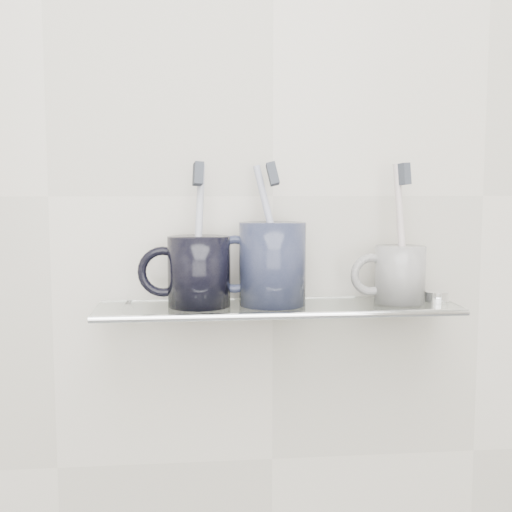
{
  "coord_description": "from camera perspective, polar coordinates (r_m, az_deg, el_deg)",
  "views": [
    {
      "loc": [
        -0.12,
        0.17,
        1.26
      ],
      "look_at": [
        -0.03,
        1.04,
        1.17
      ],
      "focal_mm": 45.0,
      "sensor_mm": 36.0,
      "label": 1
    }
  ],
  "objects": [
    {
      "name": "mug_right_handle",
      "position": [
        0.92,
        10.21,
        -1.65
      ],
      "size": [
        0.06,
        0.01,
        0.06
      ],
      "primitive_type": "torus",
      "rotation": [
        1.57,
        0.0,
        0.0
      ],
      "color": "silver",
      "rests_on": "mug_right"
    },
    {
      "name": "mug_center_handle",
      "position": [
        0.88,
        -1.9,
        -0.74
      ],
      "size": [
        0.08,
        0.01,
        0.08
      ],
      "primitive_type": "torus",
      "rotation": [
        1.57,
        0.0,
        0.0
      ],
      "color": "#181C32",
      "rests_on": "mug_center"
    },
    {
      "name": "bracket_left",
      "position": [
        0.94,
        -11.26,
        -4.91
      ],
      "size": [
        0.02,
        0.03,
        0.02
      ],
      "primitive_type": "cylinder",
      "rotation": [
        1.57,
        0.0,
        0.0
      ],
      "color": "silver",
      "rests_on": "wall_back"
    },
    {
      "name": "wall_back",
      "position": [
        0.94,
        1.51,
        5.34
      ],
      "size": [
        2.5,
        0.0,
        2.5
      ],
      "primitive_type": "plane",
      "rotation": [
        1.57,
        0.0,
        0.0
      ],
      "color": "beige",
      "rests_on": "ground"
    },
    {
      "name": "bristles_center",
      "position": [
        0.88,
        1.49,
        7.3
      ],
      "size": [
        0.02,
        0.03,
        0.04
      ],
      "primitive_type": "cube",
      "rotation": [
        -0.17,
        -0.23,
        -0.04
      ],
      "color": "#333841",
      "rests_on": "toothbrush_center"
    },
    {
      "name": "bristles_left",
      "position": [
        0.88,
        -5.17,
        7.29
      ],
      "size": [
        0.02,
        0.03,
        0.03
      ],
      "primitive_type": "cube",
      "rotation": [
        -0.17,
        0.08,
        0.13
      ],
      "color": "#333841",
      "rests_on": "toothbrush_left"
    },
    {
      "name": "bristles_right",
      "position": [
        0.92,
        12.88,
        7.1
      ],
      "size": [
        0.02,
        0.03,
        0.03
      ],
      "primitive_type": "cube",
      "rotation": [
        -0.08,
        -0.05,
        0.42
      ],
      "color": "#333841",
      "rests_on": "toothbrush_right"
    },
    {
      "name": "mug_center",
      "position": [
        0.89,
        1.47,
        -0.7
      ],
      "size": [
        0.12,
        0.12,
        0.11
      ],
      "primitive_type": "cylinder",
      "rotation": [
        0.0,
        0.0,
        -0.35
      ],
      "color": "#181C32",
      "rests_on": "shelf_glass"
    },
    {
      "name": "chrome_cap",
      "position": [
        0.95,
        15.75,
        -3.48
      ],
      "size": [
        0.04,
        0.04,
        0.01
      ],
      "primitive_type": "cylinder",
      "color": "silver",
      "rests_on": "shelf_glass"
    },
    {
      "name": "shelf_glass",
      "position": [
        0.89,
        1.98,
        -4.63
      ],
      "size": [
        0.5,
        0.12,
        0.01
      ],
      "primitive_type": "cube",
      "color": "silver",
      "rests_on": "wall_back"
    },
    {
      "name": "mug_left_handle",
      "position": [
        0.88,
        -8.26,
        -1.4
      ],
      "size": [
        0.07,
        0.01,
        0.07
      ],
      "primitive_type": "torus",
      "rotation": [
        1.57,
        0.0,
        0.0
      ],
      "color": "black",
      "rests_on": "mug_left"
    },
    {
      "name": "shelf_rail",
      "position": [
        0.84,
        2.49,
        -5.34
      ],
      "size": [
        0.5,
        0.01,
        0.01
      ],
      "primitive_type": "cylinder",
      "rotation": [
        0.0,
        1.57,
        0.0
      ],
      "color": "silver",
      "rests_on": "shelf_glass"
    },
    {
      "name": "toothbrush_center",
      "position": [
        0.88,
        1.47,
        2.12
      ],
      "size": [
        0.05,
        0.04,
        0.19
      ],
      "primitive_type": "cylinder",
      "rotation": [
        -0.17,
        -0.23,
        -0.04
      ],
      "color": "#999CC1",
      "rests_on": "mug_center"
    },
    {
      "name": "toothbrush_right",
      "position": [
        0.93,
        12.76,
        2.14
      ],
      "size": [
        0.03,
        0.02,
        0.19
      ],
      "primitive_type": "cylinder",
      "rotation": [
        -0.08,
        -0.05,
        0.42
      ],
      "color": "beige",
      "rests_on": "mug_right"
    },
    {
      "name": "mug_right",
      "position": [
        0.93,
        12.67,
        -1.6
      ],
      "size": [
        0.08,
        0.08,
        0.08
      ],
      "primitive_type": "cylinder",
      "rotation": [
        0.0,
        0.0,
        -0.13
      ],
      "color": "silver",
      "rests_on": "shelf_glass"
    },
    {
      "name": "toothbrush_left",
      "position": [
        0.88,
        -5.12,
        2.06
      ],
      "size": [
        0.02,
        0.05,
        0.19
      ],
      "primitive_type": "cylinder",
      "rotation": [
        -0.17,
        0.08,
        0.13
      ],
      "color": "#AFB3CA",
      "rests_on": "mug_left"
    },
    {
      "name": "mug_left",
      "position": [
        0.88,
        -5.09,
        -1.37
      ],
      "size": [
        0.11,
        0.11,
        0.1
      ],
      "primitive_type": "cylinder",
      "rotation": [
        0.0,
        0.0,
        0.34
      ],
      "color": "black",
      "rests_on": "shelf_glass"
    },
    {
      "name": "bracket_right",
      "position": [
        0.99,
        13.78,
        -4.4
      ],
      "size": [
        0.02,
        0.03,
        0.02
      ],
      "primitive_type": "cylinder",
      "rotation": [
        1.57,
        0.0,
        0.0
      ],
      "color": "silver",
      "rests_on": "wall_back"
    }
  ]
}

